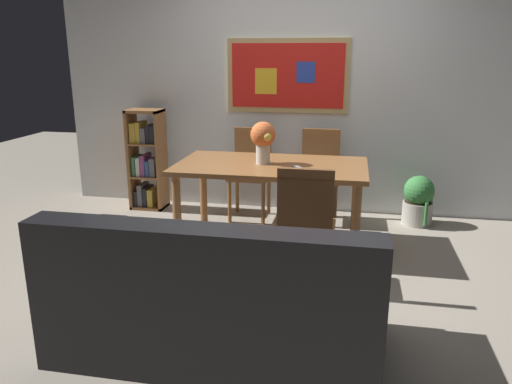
{
  "coord_description": "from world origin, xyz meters",
  "views": [
    {
      "loc": [
        0.51,
        -3.55,
        1.65
      ],
      "look_at": [
        -0.16,
        -0.07,
        0.65
      ],
      "focal_mm": 34.8,
      "sensor_mm": 36.0,
      "label": 1
    }
  ],
  "objects_px": {
    "dining_chair_far_right": "(320,167)",
    "bookshelf": "(147,161)",
    "potted_ivy": "(418,200)",
    "tv_remote": "(299,168)",
    "dining_chair_far_left": "(251,165)",
    "dining_table": "(271,174)",
    "dining_chair_near_right": "(306,217)",
    "flower_vase": "(263,138)",
    "leather_couch": "(214,302)"
  },
  "relations": [
    {
      "from": "dining_chair_far_right",
      "to": "bookshelf",
      "type": "height_order",
      "value": "bookshelf"
    },
    {
      "from": "potted_ivy",
      "to": "tv_remote",
      "type": "relative_size",
      "value": 3.26
    },
    {
      "from": "bookshelf",
      "to": "dining_chair_far_left",
      "type": "bearing_deg",
      "value": -3.31
    },
    {
      "from": "dining_table",
      "to": "dining_chair_near_right",
      "type": "xyz_separation_m",
      "value": [
        0.38,
        -0.79,
        -0.11
      ]
    },
    {
      "from": "dining_chair_near_right",
      "to": "dining_table",
      "type": "bearing_deg",
      "value": 115.41
    },
    {
      "from": "dining_chair_near_right",
      "to": "dining_chair_far_left",
      "type": "bearing_deg",
      "value": 114.57
    },
    {
      "from": "dining_chair_near_right",
      "to": "tv_remote",
      "type": "height_order",
      "value": "dining_chair_near_right"
    },
    {
      "from": "bookshelf",
      "to": "dining_chair_near_right",
      "type": "bearing_deg",
      "value": -40.79
    },
    {
      "from": "tv_remote",
      "to": "dining_chair_far_right",
      "type": "bearing_deg",
      "value": 83.38
    },
    {
      "from": "flower_vase",
      "to": "dining_chair_far_left",
      "type": "bearing_deg",
      "value": 108.89
    },
    {
      "from": "leather_couch",
      "to": "potted_ivy",
      "type": "distance_m",
      "value": 2.85
    },
    {
      "from": "flower_vase",
      "to": "tv_remote",
      "type": "distance_m",
      "value": 0.42
    },
    {
      "from": "dining_table",
      "to": "tv_remote",
      "type": "distance_m",
      "value": 0.32
    },
    {
      "from": "dining_chair_near_right",
      "to": "potted_ivy",
      "type": "xyz_separation_m",
      "value": [
        0.96,
        1.6,
        -0.29
      ]
    },
    {
      "from": "potted_ivy",
      "to": "dining_chair_far_left",
      "type": "bearing_deg",
      "value": -178.08
    },
    {
      "from": "dining_chair_near_right",
      "to": "bookshelf",
      "type": "relative_size",
      "value": 0.85
    },
    {
      "from": "leather_couch",
      "to": "dining_chair_near_right",
      "type": "bearing_deg",
      "value": 64.72
    },
    {
      "from": "dining_table",
      "to": "bookshelf",
      "type": "height_order",
      "value": "bookshelf"
    },
    {
      "from": "dining_chair_far_left",
      "to": "bookshelf",
      "type": "xyz_separation_m",
      "value": [
        -1.16,
        0.07,
        -0.02
      ]
    },
    {
      "from": "dining_chair_far_left",
      "to": "bookshelf",
      "type": "distance_m",
      "value": 1.16
    },
    {
      "from": "leather_couch",
      "to": "bookshelf",
      "type": "height_order",
      "value": "bookshelf"
    },
    {
      "from": "dining_table",
      "to": "leather_couch",
      "type": "relative_size",
      "value": 0.9
    },
    {
      "from": "dining_chair_far_right",
      "to": "tv_remote",
      "type": "distance_m",
      "value": 0.99
    },
    {
      "from": "dining_chair_far_right",
      "to": "dining_chair_far_left",
      "type": "xyz_separation_m",
      "value": [
        -0.69,
        -0.04,
        0.0
      ]
    },
    {
      "from": "potted_ivy",
      "to": "dining_chair_near_right",
      "type": "bearing_deg",
      "value": -121.07
    },
    {
      "from": "dining_chair_near_right",
      "to": "leather_couch",
      "type": "height_order",
      "value": "dining_chair_near_right"
    },
    {
      "from": "dining_chair_far_left",
      "to": "bookshelf",
      "type": "bearing_deg",
      "value": 176.69
    },
    {
      "from": "dining_table",
      "to": "flower_vase",
      "type": "bearing_deg",
      "value": -176.95
    },
    {
      "from": "dining_table",
      "to": "dining_chair_far_left",
      "type": "height_order",
      "value": "dining_chair_far_left"
    },
    {
      "from": "dining_chair_near_right",
      "to": "dining_chair_far_right",
      "type": "bearing_deg",
      "value": 90.5
    },
    {
      "from": "dining_chair_far_right",
      "to": "dining_chair_far_left",
      "type": "height_order",
      "value": "same"
    },
    {
      "from": "bookshelf",
      "to": "flower_vase",
      "type": "bearing_deg",
      "value": -30.05
    },
    {
      "from": "dining_chair_far_right",
      "to": "flower_vase",
      "type": "bearing_deg",
      "value": -118.63
    },
    {
      "from": "dining_chair_far_right",
      "to": "potted_ivy",
      "type": "bearing_deg",
      "value": 0.85
    },
    {
      "from": "dining_chair_far_right",
      "to": "dining_chair_near_right",
      "type": "bearing_deg",
      "value": -89.5
    },
    {
      "from": "dining_chair_far_left",
      "to": "tv_remote",
      "type": "relative_size",
      "value": 5.94
    },
    {
      "from": "leather_couch",
      "to": "flower_vase",
      "type": "distance_m",
      "value": 1.8
    },
    {
      "from": "dining_table",
      "to": "bookshelf",
      "type": "relative_size",
      "value": 1.51
    },
    {
      "from": "flower_vase",
      "to": "tv_remote",
      "type": "height_order",
      "value": "flower_vase"
    },
    {
      "from": "dining_table",
      "to": "tv_remote",
      "type": "xyz_separation_m",
      "value": [
        0.25,
        -0.17,
        0.1
      ]
    },
    {
      "from": "dining_chair_near_right",
      "to": "tv_remote",
      "type": "distance_m",
      "value": 0.67
    },
    {
      "from": "leather_couch",
      "to": "dining_table",
      "type": "bearing_deg",
      "value": 88.5
    },
    {
      "from": "dining_table",
      "to": "dining_chair_far_right",
      "type": "xyz_separation_m",
      "value": [
        0.36,
        0.79,
        -0.11
      ]
    },
    {
      "from": "dining_table",
      "to": "bookshelf",
      "type": "distance_m",
      "value": 1.7
    },
    {
      "from": "dining_chair_far_right",
      "to": "dining_chair_near_right",
      "type": "height_order",
      "value": "same"
    },
    {
      "from": "dining_chair_far_left",
      "to": "tv_remote",
      "type": "bearing_deg",
      "value": -57.79
    },
    {
      "from": "dining_chair_far_left",
      "to": "dining_chair_near_right",
      "type": "distance_m",
      "value": 1.7
    },
    {
      "from": "dining_table",
      "to": "dining_chair_near_right",
      "type": "height_order",
      "value": "dining_chair_near_right"
    },
    {
      "from": "leather_couch",
      "to": "flower_vase",
      "type": "bearing_deg",
      "value": 90.91
    },
    {
      "from": "dining_chair_near_right",
      "to": "bookshelf",
      "type": "distance_m",
      "value": 2.47
    }
  ]
}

